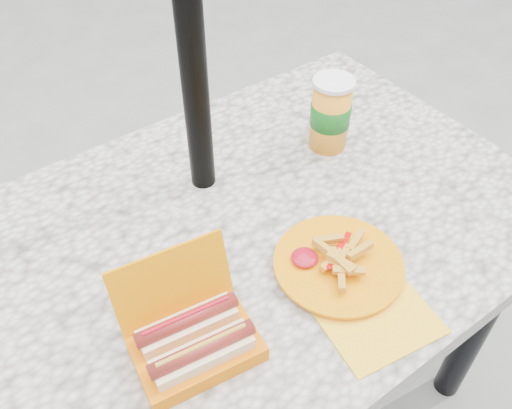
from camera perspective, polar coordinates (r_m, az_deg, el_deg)
ground at (r=1.68m, az=-0.59°, el=-20.04°), size 60.00×60.00×0.00m
picnic_table at (r=1.13m, az=-0.83°, el=-5.99°), size 1.20×0.80×0.75m
umbrella_pole at (r=0.95m, az=-7.04°, el=18.39°), size 0.05×0.05×2.20m
hotdog_box at (r=0.86m, az=-6.54°, el=-13.96°), size 0.21×0.18×0.15m
fries_plate at (r=0.98m, az=8.87°, el=-6.54°), size 0.24×0.32×0.05m
soda_cup at (r=1.19m, az=7.84°, el=9.45°), size 0.09×0.09×0.17m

